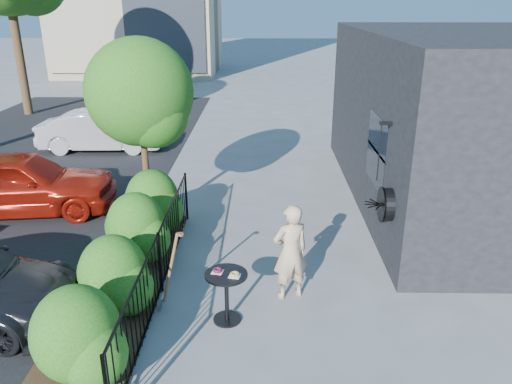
{
  "coord_description": "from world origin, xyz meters",
  "views": [
    {
      "loc": [
        0.22,
        -7.32,
        4.65
      ],
      "look_at": [
        0.08,
        1.61,
        1.2
      ],
      "focal_mm": 35.0,
      "sensor_mm": 36.0,
      "label": 1
    }
  ],
  "objects_px": {
    "cafe_table": "(226,288)",
    "car_red": "(19,183)",
    "shovel": "(169,276)",
    "woman": "(290,252)",
    "patio_tree": "(143,99)",
    "car_silver": "(102,131)"
  },
  "relations": [
    {
      "from": "cafe_table",
      "to": "car_red",
      "type": "height_order",
      "value": "car_red"
    },
    {
      "from": "shovel",
      "to": "car_red",
      "type": "xyz_separation_m",
      "value": [
        -4.13,
        3.85,
        0.12
      ]
    },
    {
      "from": "woman",
      "to": "car_red",
      "type": "xyz_separation_m",
      "value": [
        -6.05,
        3.45,
        -0.09
      ]
    },
    {
      "from": "woman",
      "to": "car_red",
      "type": "distance_m",
      "value": 6.96
    },
    {
      "from": "patio_tree",
      "to": "car_silver",
      "type": "xyz_separation_m",
      "value": [
        -2.84,
        5.74,
        -2.11
      ]
    },
    {
      "from": "cafe_table",
      "to": "car_silver",
      "type": "height_order",
      "value": "car_silver"
    },
    {
      "from": "car_silver",
      "to": "car_red",
      "type": "bearing_deg",
      "value": 174.75
    },
    {
      "from": "shovel",
      "to": "car_silver",
      "type": "distance_m",
      "value": 9.8
    },
    {
      "from": "cafe_table",
      "to": "shovel",
      "type": "xyz_separation_m",
      "value": [
        -0.93,
        0.3,
        0.04
      ]
    },
    {
      "from": "patio_tree",
      "to": "car_red",
      "type": "xyz_separation_m",
      "value": [
        -3.15,
        0.57,
        -2.03
      ]
    },
    {
      "from": "car_red",
      "to": "car_silver",
      "type": "bearing_deg",
      "value": -10.68
    },
    {
      "from": "patio_tree",
      "to": "cafe_table",
      "type": "bearing_deg",
      "value": -61.92
    },
    {
      "from": "woman",
      "to": "patio_tree",
      "type": "bearing_deg",
      "value": -65.67
    },
    {
      "from": "patio_tree",
      "to": "car_red",
      "type": "height_order",
      "value": "patio_tree"
    },
    {
      "from": "cafe_table",
      "to": "woman",
      "type": "height_order",
      "value": "woman"
    },
    {
      "from": "car_silver",
      "to": "patio_tree",
      "type": "bearing_deg",
      "value": -155.5
    },
    {
      "from": "cafe_table",
      "to": "shovel",
      "type": "bearing_deg",
      "value": 162.28
    },
    {
      "from": "patio_tree",
      "to": "woman",
      "type": "distance_m",
      "value": 4.52
    },
    {
      "from": "woman",
      "to": "shovel",
      "type": "bearing_deg",
      "value": -9.08
    },
    {
      "from": "cafe_table",
      "to": "woman",
      "type": "bearing_deg",
      "value": 35.09
    },
    {
      "from": "patio_tree",
      "to": "car_silver",
      "type": "distance_m",
      "value": 6.75
    },
    {
      "from": "shovel",
      "to": "car_silver",
      "type": "xyz_separation_m",
      "value": [
        -3.82,
        9.02,
        0.04
      ]
    }
  ]
}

